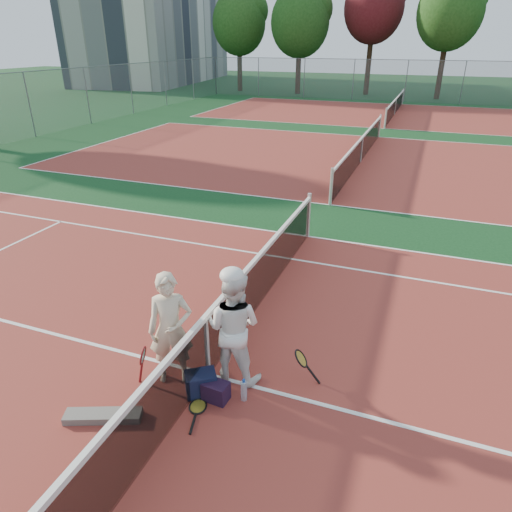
# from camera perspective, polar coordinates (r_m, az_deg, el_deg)

# --- Properties ---
(ground) EXTENTS (130.00, 130.00, 0.00)m
(ground) POSITION_cam_1_polar(r_m,az_deg,el_deg) (6.85, -5.94, -14.56)
(ground) COLOR #0F3818
(ground) RESTS_ON ground
(court_main) EXTENTS (23.77, 10.97, 0.01)m
(court_main) POSITION_cam_1_polar(r_m,az_deg,el_deg) (6.85, -5.94, -14.54)
(court_main) COLOR maroon
(court_main) RESTS_ON ground
(court_far_a) EXTENTS (23.77, 10.97, 0.01)m
(court_far_a) POSITION_cam_1_polar(r_m,az_deg,el_deg) (18.82, 12.91, 11.36)
(court_far_a) COLOR maroon
(court_far_a) RESTS_ON ground
(court_far_b) EXTENTS (23.77, 10.97, 0.01)m
(court_far_b) POSITION_cam_1_polar(r_m,az_deg,el_deg) (32.03, 16.91, 16.57)
(court_far_b) COLOR maroon
(court_far_b) RESTS_ON ground
(net_main) EXTENTS (0.10, 10.98, 1.02)m
(net_main) POSITION_cam_1_polar(r_m,az_deg,el_deg) (6.53, -6.14, -11.13)
(net_main) COLOR black
(net_main) RESTS_ON ground
(net_far_a) EXTENTS (0.10, 10.98, 1.02)m
(net_far_a) POSITION_cam_1_polar(r_m,az_deg,el_deg) (18.70, 13.06, 12.86)
(net_far_a) COLOR black
(net_far_a) RESTS_ON ground
(net_far_b) EXTENTS (0.10, 10.98, 1.02)m
(net_far_b) POSITION_cam_1_polar(r_m,az_deg,el_deg) (31.96, 17.03, 17.46)
(net_far_b) COLOR black
(net_far_b) RESTS_ON ground
(fence_back) EXTENTS (32.00, 0.06, 3.00)m
(fence_back) POSITION_cam_1_polar(r_m,az_deg,el_deg) (38.81, 18.25, 20.03)
(fence_back) COLOR slate
(fence_back) RESTS_ON ground
(apartment_block) EXTENTS (12.96, 23.18, 15.00)m
(apartment_block) POSITION_cam_1_polar(r_m,az_deg,el_deg) (57.48, -12.73, 28.04)
(apartment_block) COLOR beige
(apartment_block) RESTS_ON ground
(player_a) EXTENTS (0.72, 0.63, 1.67)m
(player_a) POSITION_cam_1_polar(r_m,az_deg,el_deg) (6.37, -10.62, -8.98)
(player_a) COLOR beige
(player_a) RESTS_ON ground
(player_b) EXTENTS (0.82, 0.64, 1.67)m
(player_b) POSITION_cam_1_polar(r_m,az_deg,el_deg) (6.31, -2.87, -8.82)
(player_b) COLOR white
(player_b) RESTS_ON ground
(racket_red) EXTENTS (0.23, 0.30, 0.59)m
(racket_red) POSITION_cam_1_polar(r_m,az_deg,el_deg) (6.69, -13.79, -13.14)
(racket_red) COLOR maroon
(racket_red) RESTS_ON ground
(racket_black_held) EXTENTS (0.41, 0.31, 0.50)m
(racket_black_held) POSITION_cam_1_polar(r_m,az_deg,el_deg) (6.59, 5.60, -13.58)
(racket_black_held) COLOR black
(racket_black_held) RESTS_ON ground
(racket_spare) EXTENTS (0.42, 0.65, 0.03)m
(racket_spare) POSITION_cam_1_polar(r_m,az_deg,el_deg) (6.37, -7.29, -18.15)
(racket_spare) COLOR black
(racket_spare) RESTS_ON ground
(sports_bag_navy) EXTENTS (0.50, 0.47, 0.32)m
(sports_bag_navy) POSITION_cam_1_polar(r_m,az_deg,el_deg) (6.48, -6.90, -15.49)
(sports_bag_navy) COLOR #111633
(sports_bag_navy) RESTS_ON ground
(sports_bag_purple) EXTENTS (0.35, 0.25, 0.27)m
(sports_bag_purple) POSITION_cam_1_polar(r_m,az_deg,el_deg) (6.38, -5.04, -16.49)
(sports_bag_purple) COLOR black
(sports_bag_purple) RESTS_ON ground
(net_cover_canvas) EXTENTS (0.98, 0.58, 0.10)m
(net_cover_canvas) POSITION_cam_1_polar(r_m,az_deg,el_deg) (6.46, -18.56, -18.43)
(net_cover_canvas) COLOR #66625C
(net_cover_canvas) RESTS_ON ground
(water_bottle) EXTENTS (0.09, 0.09, 0.30)m
(water_bottle) POSITION_cam_1_polar(r_m,az_deg,el_deg) (6.34, -1.52, -16.49)
(water_bottle) COLOR #C9E9FF
(water_bottle) RESTS_ON ground
(tree_back_0) EXTENTS (4.73, 4.73, 8.41)m
(tree_back_0) POSITION_cam_1_polar(r_m,az_deg,el_deg) (45.53, -2.13, 27.07)
(tree_back_0) COLOR #382314
(tree_back_0) RESTS_ON ground
(tree_back_1) EXTENTS (4.92, 4.92, 8.51)m
(tree_back_1) POSITION_cam_1_polar(r_m,az_deg,el_deg) (43.18, 5.52, 27.06)
(tree_back_1) COLOR #382314
(tree_back_1) RESTS_ON ground
(tree_back_maroon) EXTENTS (4.85, 4.85, 9.52)m
(tree_back_maroon) POSITION_cam_1_polar(r_m,az_deg,el_deg) (43.45, 14.53, 27.82)
(tree_back_maroon) COLOR #382314
(tree_back_maroon) RESTS_ON ground
(tree_back_3) EXTENTS (4.88, 4.88, 9.09)m
(tree_back_3) POSITION_cam_1_polar(r_m,az_deg,el_deg) (41.62, 23.12, 26.27)
(tree_back_3) COLOR #382314
(tree_back_3) RESTS_ON ground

